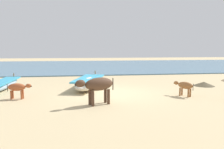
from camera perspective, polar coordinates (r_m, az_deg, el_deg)
name	(u,v)px	position (r m, az deg, el deg)	size (l,w,h in m)	color
ground	(112,93)	(10.04, 0.09, -5.01)	(80.00, 80.00, 0.00)	tan
sea_water	(93,65)	(26.47, -5.09, 2.37)	(60.00, 20.00, 0.08)	slate
fishing_boat_0	(2,85)	(12.41, -26.89, -2.42)	(0.89, 4.16, 0.61)	#8CA5B7
fishing_boat_1	(89,83)	(11.36, -6.05, -2.12)	(2.02, 3.71, 0.75)	beige
cow_adult_dark	(98,85)	(7.95, -3.74, -2.83)	(1.50, 0.87, 1.01)	#4C3323
calf_near_brown	(185,86)	(9.92, 18.54, -2.83)	(0.65, 0.91, 0.63)	brown
calf_far_rust	(18,88)	(9.67, -23.55, -3.20)	(1.00, 0.38, 0.65)	#9E4C28
debris_pile_0	(204,84)	(13.09, 22.99, -2.27)	(1.15, 1.15, 0.23)	brown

